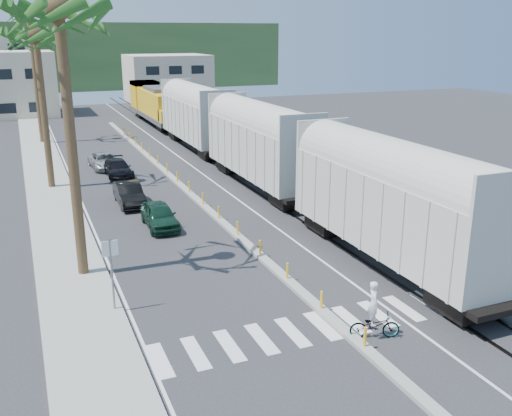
{
  "coord_description": "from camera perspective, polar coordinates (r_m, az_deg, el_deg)",
  "views": [
    {
      "loc": [
        -9.85,
        -18.22,
        10.22
      ],
      "look_at": [
        0.38,
        6.41,
        2.0
      ],
      "focal_mm": 40.0,
      "sensor_mm": 36.0,
      "label": 1
    }
  ],
  "objects": [
    {
      "name": "rails",
      "position": [
        49.6,
        -4.66,
        5.22
      ],
      "size": [
        1.56,
        100.0,
        0.06
      ],
      "color": "black",
      "rests_on": "ground"
    },
    {
      "name": "car_rear",
      "position": [
        46.37,
        -14.92,
        4.58
      ],
      "size": [
        2.44,
        4.53,
        1.2
      ],
      "primitive_type": "imported",
      "rotation": [
        0.0,
        0.0,
        0.05
      ],
      "color": "#AEB1B4",
      "rests_on": "ground"
    },
    {
      "name": "car_lead",
      "position": [
        31.54,
        -9.62,
        -0.74
      ],
      "size": [
        1.72,
        4.01,
        1.35
      ],
      "primitive_type": "imported",
      "rotation": [
        0.0,
        0.0,
        -0.02
      ],
      "color": "#103020",
      "rests_on": "ground"
    },
    {
      "name": "hillside",
      "position": [
        118.7,
        -18.37,
        14.26
      ],
      "size": [
        80.0,
        20.0,
        12.0
      ],
      "primitive_type": "cube",
      "color": "#385628",
      "rests_on": "ground"
    },
    {
      "name": "cyclist",
      "position": [
        20.57,
        11.76,
        -10.93
      ],
      "size": [
        1.74,
        2.14,
        2.15
      ],
      "rotation": [
        0.0,
        0.0,
        1.22
      ],
      "color": "#9EA0A5",
      "rests_on": "ground"
    },
    {
      "name": "car_second",
      "position": [
        36.07,
        -12.58,
        1.38
      ],
      "size": [
        1.52,
        4.19,
        1.37
      ],
      "primitive_type": "imported",
      "rotation": [
        0.0,
        0.0,
        -0.01
      ],
      "color": "black",
      "rests_on": "ground"
    },
    {
      "name": "street_sign",
      "position": [
        21.99,
        -14.28,
        -5.47
      ],
      "size": [
        0.6,
        0.08,
        3.0
      ],
      "color": "slate",
      "rests_on": "ground"
    },
    {
      "name": "sidewalk",
      "position": [
        44.41,
        -20.22,
        2.86
      ],
      "size": [
        3.0,
        90.0,
        0.15
      ],
      "primitive_type": "cube",
      "color": "gray",
      "rests_on": "ground"
    },
    {
      "name": "ground",
      "position": [
        23.1,
        5.31,
        -9.21
      ],
      "size": [
        140.0,
        140.0,
        0.0
      ],
      "primitive_type": "plane",
      "color": "#28282B",
      "rests_on": "ground"
    },
    {
      "name": "buildings",
      "position": [
        90.13,
        -20.82,
        12.32
      ],
      "size": [
        38.0,
        27.0,
        10.0
      ],
      "color": "#BFB598",
      "rests_on": "ground"
    },
    {
      "name": "lane_markings",
      "position": [
        45.07,
        -12.15,
        3.64
      ],
      "size": [
        9.42,
        90.0,
        0.01
      ],
      "color": "silver",
      "rests_on": "ground"
    },
    {
      "name": "freight_train",
      "position": [
        44.04,
        -2.54,
        7.55
      ],
      "size": [
        3.0,
        60.94,
        5.85
      ],
      "color": "beige",
      "rests_on": "ground"
    },
    {
      "name": "palm_trees",
      "position": [
        40.96,
        -21.05,
        16.87
      ],
      "size": [
        3.5,
        37.2,
        13.75
      ],
      "color": "brown",
      "rests_on": "ground"
    },
    {
      "name": "median",
      "position": [
        40.71,
        -7.84,
        2.55
      ],
      "size": [
        0.45,
        60.0,
        0.85
      ],
      "color": "gray",
      "rests_on": "ground"
    },
    {
      "name": "car_third",
      "position": [
        43.34,
        -13.63,
        3.85
      ],
      "size": [
        1.85,
        4.36,
        1.25
      ],
      "primitive_type": "imported",
      "rotation": [
        0.0,
        0.0,
        0.01
      ],
      "color": "black",
      "rests_on": "ground"
    },
    {
      "name": "crosswalk",
      "position": [
        21.55,
        7.82,
        -11.34
      ],
      "size": [
        14.0,
        2.2,
        0.01
      ],
      "primitive_type": "cube",
      "color": "silver",
      "rests_on": "ground"
    }
  ]
}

